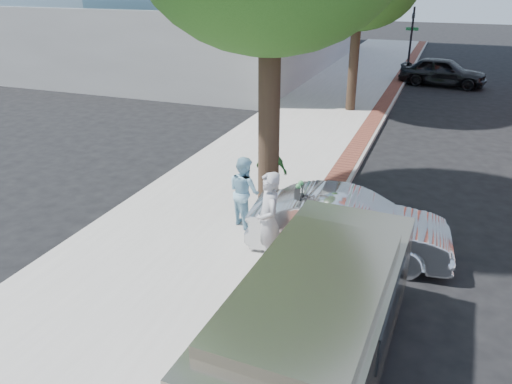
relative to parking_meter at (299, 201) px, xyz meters
The scene contains 13 objects.
ground 1.44m from the parking_meter, behind, with size 120.00×120.00×0.00m, color black.
sidewalk 8.49m from the parking_meter, 105.69° to the left, with size 5.00×60.00×0.15m, color #9E9991.
brick_strip 8.17m from the parking_meter, 90.53° to the left, with size 0.60×60.00×0.01m, color brown.
curb 8.18m from the parking_meter, 88.06° to the left, with size 0.10×60.00×0.15m, color gray.
office_base 26.05m from the parking_meter, 121.94° to the left, with size 18.20×22.20×4.00m, color gray.
signal_near 22.12m from the parking_meter, 89.68° to the left, with size 0.70×0.15×3.80m.
parking_meter is the anchor object (origin of this frame).
person_gray 0.99m from the parking_meter, 109.01° to the right, with size 0.72×0.47×1.96m, color #9D9DA2.
person_officer 1.57m from the parking_meter, 158.39° to the left, with size 0.79×0.62×1.63m, color #84B4CC.
person_green 2.55m from the parking_meter, 122.08° to the left, with size 0.93×0.39×1.60m, color #3C853E.
sedan_silver 1.17m from the parking_meter, 17.19° to the left, with size 1.43×4.11×1.35m, color silver.
bg_car 19.61m from the parking_meter, 83.70° to the left, with size 1.76×4.37×1.49m, color black.
van 3.39m from the parking_meter, 68.12° to the right, with size 2.10×5.05×1.83m.
Camera 1 is at (3.26, -9.02, 5.43)m, focal length 35.00 mm.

